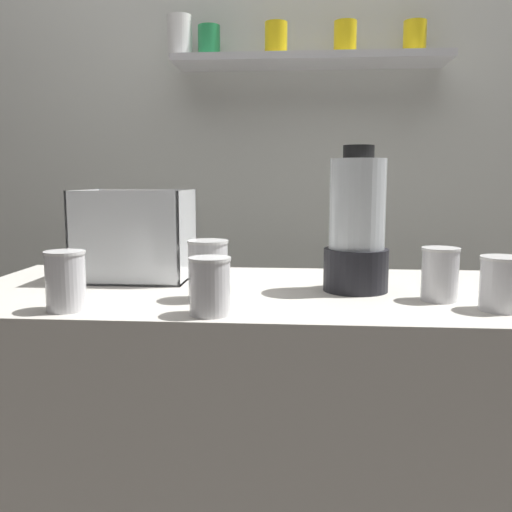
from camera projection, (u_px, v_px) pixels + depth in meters
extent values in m
cube|color=beige|center=(256.00, 465.00, 1.39)|extent=(1.40, 0.64, 0.90)
cube|color=silver|center=(273.00, 155.00, 2.04)|extent=(2.60, 0.04, 2.50)
cube|color=silver|center=(310.00, 61.00, 1.87)|extent=(0.92, 0.20, 0.02)
cylinder|color=#268C4C|center=(209.00, 42.00, 1.89)|extent=(0.08, 0.08, 0.11)
cylinder|color=yellow|center=(276.00, 39.00, 1.85)|extent=(0.08, 0.08, 0.11)
cylinder|color=yellow|center=(345.00, 38.00, 1.84)|extent=(0.08, 0.08, 0.11)
cylinder|color=yellow|center=(415.00, 38.00, 1.84)|extent=(0.08, 0.08, 0.11)
cylinder|color=white|center=(180.00, 37.00, 1.89)|extent=(0.08, 0.08, 0.14)
cube|color=white|center=(137.00, 277.00, 1.47)|extent=(0.28, 0.23, 0.01)
cube|color=white|center=(122.00, 239.00, 1.34)|extent=(0.28, 0.01, 0.23)
cube|color=white|center=(147.00, 231.00, 1.56)|extent=(0.28, 0.01, 0.23)
cube|color=white|center=(85.00, 234.00, 1.46)|extent=(0.01, 0.23, 0.23)
cube|color=white|center=(187.00, 235.00, 1.44)|extent=(0.01, 0.23, 0.23)
cone|color=orange|center=(145.00, 268.00, 1.48)|extent=(0.17, 0.11, 0.03)
cone|color=orange|center=(131.00, 270.00, 1.47)|extent=(0.19, 0.06, 0.03)
cone|color=orange|center=(129.00, 271.00, 1.47)|extent=(0.12, 0.14, 0.03)
cone|color=orange|center=(128.00, 269.00, 1.46)|extent=(0.19, 0.06, 0.03)
cone|color=orange|center=(159.00, 258.00, 1.47)|extent=(0.14, 0.05, 0.03)
cone|color=orange|center=(126.00, 259.00, 1.46)|extent=(0.10, 0.17, 0.03)
cone|color=orange|center=(131.00, 261.00, 1.44)|extent=(0.13, 0.12, 0.03)
cylinder|color=black|center=(356.00, 270.00, 1.30)|extent=(0.15, 0.15, 0.10)
cylinder|color=silver|center=(357.00, 204.00, 1.28)|extent=(0.13, 0.13, 0.21)
cylinder|color=red|center=(356.00, 240.00, 1.29)|extent=(0.12, 0.12, 0.04)
cylinder|color=black|center=(359.00, 152.00, 1.27)|extent=(0.07, 0.07, 0.03)
cylinder|color=white|center=(66.00, 282.00, 1.11)|extent=(0.08, 0.08, 0.11)
cylinder|color=yellow|center=(66.00, 288.00, 1.11)|extent=(0.07, 0.07, 0.09)
cylinder|color=white|center=(64.00, 253.00, 1.10)|extent=(0.08, 0.08, 0.01)
cylinder|color=white|center=(208.00, 271.00, 1.20)|extent=(0.09, 0.09, 0.12)
cylinder|color=orange|center=(208.00, 284.00, 1.21)|extent=(0.08, 0.08, 0.07)
cylinder|color=white|center=(208.00, 242.00, 1.20)|extent=(0.09, 0.09, 0.01)
cylinder|color=white|center=(210.00, 288.00, 1.07)|extent=(0.08, 0.08, 0.11)
cylinder|color=maroon|center=(210.00, 294.00, 1.07)|extent=(0.07, 0.07, 0.08)
cylinder|color=white|center=(210.00, 259.00, 1.06)|extent=(0.08, 0.08, 0.01)
cylinder|color=white|center=(440.00, 276.00, 1.19)|extent=(0.08, 0.08, 0.11)
cylinder|color=orange|center=(439.00, 287.00, 1.20)|extent=(0.07, 0.07, 0.06)
cylinder|color=white|center=(441.00, 249.00, 1.19)|extent=(0.08, 0.08, 0.01)
cylinder|color=white|center=(502.00, 285.00, 1.11)|extent=(0.09, 0.09, 0.10)
cylinder|color=yellow|center=(502.00, 294.00, 1.11)|extent=(0.08, 0.08, 0.07)
cylinder|color=white|center=(504.00, 258.00, 1.10)|extent=(0.09, 0.09, 0.01)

